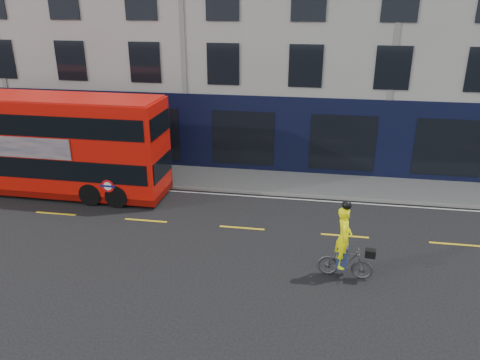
# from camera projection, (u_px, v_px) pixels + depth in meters

# --- Properties ---
(ground) EXTENTS (120.00, 120.00, 0.00)m
(ground) POSITION_uv_depth(u_px,v_px,m) (132.00, 238.00, 17.80)
(ground) COLOR black
(ground) RESTS_ON ground
(pavement) EXTENTS (60.00, 3.00, 0.12)m
(pavement) POSITION_uv_depth(u_px,v_px,m) (180.00, 176.00, 23.74)
(pavement) COLOR gray
(pavement) RESTS_ON ground
(kerb) EXTENTS (60.00, 0.12, 0.13)m
(kerb) POSITION_uv_depth(u_px,v_px,m) (171.00, 187.00, 22.37)
(kerb) COLOR gray
(kerb) RESTS_ON ground
(building_terrace) EXTENTS (50.00, 10.07, 15.00)m
(building_terrace) POSITION_uv_depth(u_px,v_px,m) (206.00, 17.00, 26.95)
(building_terrace) COLOR #A7A49D
(building_terrace) RESTS_ON ground
(road_edge_line) EXTENTS (58.00, 0.10, 0.01)m
(road_edge_line) POSITION_uv_depth(u_px,v_px,m) (170.00, 191.00, 22.11)
(road_edge_line) COLOR silver
(road_edge_line) RESTS_ON ground
(lane_dashes) EXTENTS (58.00, 0.12, 0.01)m
(lane_dashes) POSITION_uv_depth(u_px,v_px,m) (146.00, 220.00, 19.17)
(lane_dashes) COLOR gold
(lane_dashes) RESTS_ON ground
(bus) EXTENTS (11.28, 2.75, 4.53)m
(bus) POSITION_uv_depth(u_px,v_px,m) (45.00, 144.00, 21.28)
(bus) COLOR red
(bus) RESTS_ON ground
(cyclist) EXTENTS (1.82, 0.80, 2.71)m
(cyclist) POSITION_uv_depth(u_px,v_px,m) (345.00, 251.00, 15.00)
(cyclist) COLOR #444749
(cyclist) RESTS_ON ground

